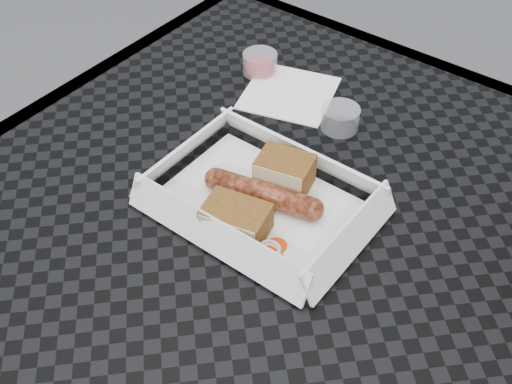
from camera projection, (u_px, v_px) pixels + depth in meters
The scene contains 9 objects.
patio_table at pixel (284, 256), 0.79m from camera, with size 0.80×0.80×0.74m.
food_tray at pixel (261, 204), 0.74m from camera, with size 0.22×0.15×0.00m, color white.
bratwurst at pixel (263, 194), 0.73m from camera, with size 0.14×0.05×0.03m.
bread_near at pixel (285, 172), 0.75m from camera, with size 0.06×0.04×0.04m, color brown.
bread_far at pixel (236, 220), 0.70m from camera, with size 0.07×0.05×0.04m, color brown.
veg_garnish at pixel (268, 251), 0.68m from camera, with size 0.03×0.03×0.00m.
napkin at pixel (289, 93), 0.90m from camera, with size 0.12×0.12×0.00m, color white.
condiment_cup_sauce at pixel (260, 63), 0.92m from camera, with size 0.05×0.05×0.03m, color #990B10.
condiment_cup_empty at pixel (340, 118), 0.83m from camera, with size 0.05×0.05×0.03m, color silver.
Camera 1 is at (0.28, -0.42, 1.28)m, focal length 45.00 mm.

